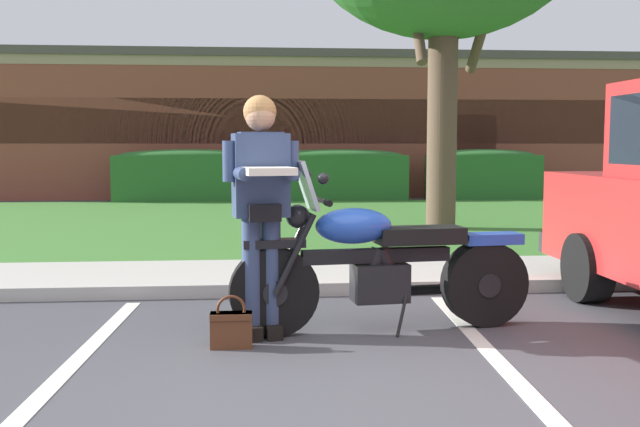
{
  "coord_description": "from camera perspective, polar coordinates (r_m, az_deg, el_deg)",
  "views": [
    {
      "loc": [
        -0.58,
        -3.99,
        1.37
      ],
      "look_at": [
        -0.11,
        1.49,
        0.85
      ],
      "focal_mm": 41.62,
      "sensor_mm": 36.0,
      "label": 1
    }
  ],
  "objects": [
    {
      "name": "handbag",
      "position": [
        5.07,
        -6.84,
        -8.62
      ],
      "size": [
        0.28,
        0.13,
        0.36
      ],
      "color": "#562D19",
      "rests_on": "ground"
    },
    {
      "name": "hedge_center_right",
      "position": [
        18.12,
        12.43,
        3.0
      ],
      "size": [
        2.63,
        0.9,
        1.24
      ],
      "color": "#286028",
      "rests_on": "ground"
    },
    {
      "name": "hedge_left",
      "position": [
        17.37,
        -10.07,
        2.94
      ],
      "size": [
        3.37,
        0.9,
        1.24
      ],
      "color": "#286028",
      "rests_on": "ground"
    },
    {
      "name": "stall_stripe_0",
      "position": [
        4.56,
        -20.0,
        -12.36
      ],
      "size": [
        0.33,
        4.4,
        0.01
      ],
      "primitive_type": "cube",
      "rotation": [
        0.0,
        0.0,
        -0.05
      ],
      "color": "silver",
      "rests_on": "ground"
    },
    {
      "name": "grass_lawn",
      "position": [
        12.73,
        -2.3,
        -0.65
      ],
      "size": [
        60.0,
        8.84,
        0.06
      ],
      "primitive_type": "cube",
      "color": "#3D752D",
      "rests_on": "ground"
    },
    {
      "name": "stall_stripe_1",
      "position": [
        4.66,
        14.41,
        -11.83
      ],
      "size": [
        0.33,
        4.4,
        0.01
      ],
      "primitive_type": "cube",
      "rotation": [
        0.0,
        0.0,
        -0.05
      ],
      "color": "silver",
      "rests_on": "ground"
    },
    {
      "name": "hedge_center_left",
      "position": [
        17.41,
        1.42,
        3.03
      ],
      "size": [
        3.18,
        0.9,
        1.24
      ],
      "color": "#286028",
      "rests_on": "ground"
    },
    {
      "name": "brick_building",
      "position": [
        23.76,
        -2.15,
        6.54
      ],
      "size": [
        22.17,
        10.95,
        3.69
      ],
      "color": "brown",
      "rests_on": "ground"
    },
    {
      "name": "rider_person",
      "position": [
        5.17,
        -4.53,
        1.35
      ],
      "size": [
        0.53,
        0.62,
        1.7
      ],
      "color": "black",
      "rests_on": "ground"
    },
    {
      "name": "motorcycle",
      "position": [
        5.46,
        5.63,
        -3.91
      ],
      "size": [
        2.24,
        0.82,
        1.26
      ],
      "color": "black",
      "rests_on": "ground"
    },
    {
      "name": "concrete_walk",
      "position": [
        7.62,
        -0.5,
        -4.66
      ],
      "size": [
        60.0,
        1.5,
        0.08
      ],
      "primitive_type": "cube",
      "color": "#B7B2A8",
      "rests_on": "ground"
    },
    {
      "name": "ground_plane",
      "position": [
        4.26,
        3.23,
        -13.37
      ],
      "size": [
        140.0,
        140.0,
        0.0
      ],
      "primitive_type": "plane",
      "color": "#424247"
    },
    {
      "name": "curb_strip",
      "position": [
        6.78,
        0.06,
        -5.75
      ],
      "size": [
        60.0,
        0.2,
        0.12
      ],
      "primitive_type": "cube",
      "color": "#B7B2A8",
      "rests_on": "ground"
    }
  ]
}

